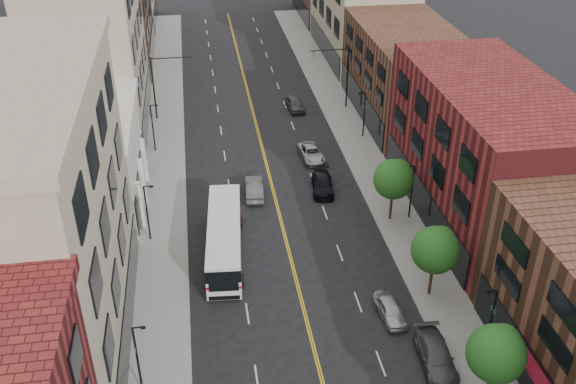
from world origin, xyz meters
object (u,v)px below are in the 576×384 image
car_parked_mid (436,356)px  car_lane_a (322,184)px  car_lane_b (311,153)px  car_lane_c (295,104)px  city_bus (224,236)px  car_parked_far (390,310)px  car_lane_behind (254,188)px

car_parked_mid → car_lane_a: bearing=100.9°
car_parked_mid → car_lane_b: size_ratio=1.08×
car_lane_c → city_bus: bearing=-115.7°
car_parked_far → car_lane_c: size_ratio=0.89×
car_parked_mid → car_lane_a: size_ratio=1.06×
car_parked_far → car_lane_a: size_ratio=0.81×
car_lane_a → car_lane_c: (0.43, 18.70, 0.04)m
car_parked_mid → car_parked_far: bearing=112.2°
car_lane_behind → car_lane_b: car_lane_behind is taller
city_bus → car_lane_c: (9.98, 27.24, -1.03)m
car_parked_far → car_lane_behind: car_lane_behind is taller
car_lane_behind → car_lane_c: car_lane_behind is taller
car_parked_mid → car_parked_far: car_parked_mid is taller
car_lane_behind → car_lane_a: (6.31, -0.13, -0.07)m
city_bus → car_lane_a: 12.86m
car_lane_c → car_parked_far: bearing=-94.2°
car_parked_far → car_lane_behind: bearing=108.1°
car_lane_b → car_parked_far: bearing=-92.5°
car_lane_c → car_lane_a: bearing=-96.9°
car_lane_behind → car_parked_mid: bearing=116.5°
car_parked_mid → car_parked_far: size_ratio=1.31×
car_lane_b → car_lane_c: car_lane_c is taller
car_lane_b → car_lane_c: bearing=83.3°
car_lane_a → car_parked_far: bearing=-78.9°
car_lane_b → car_parked_mid: bearing=-89.8°
car_lane_b → car_lane_c: size_ratio=1.09×
city_bus → car_lane_b: city_bus is taller
city_bus → car_lane_b: bearing=61.3°
car_parked_mid → car_lane_c: car_lane_c is taller
car_lane_behind → car_lane_b: 8.91m
car_lane_behind → city_bus: bearing=73.6°
car_lane_behind → car_parked_far: bearing=117.4°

